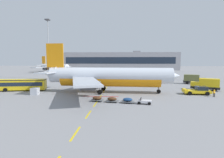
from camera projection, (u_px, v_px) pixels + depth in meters
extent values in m
plane|color=gray|center=(178.00, 86.00, 56.11)|extent=(400.00, 400.00, 0.00)
cube|color=yellow|center=(75.00, 133.00, 19.70)|extent=(0.24, 4.00, 0.01)
cube|color=yellow|center=(88.00, 114.00, 26.66)|extent=(0.24, 4.00, 0.01)
cube|color=yellow|center=(95.00, 104.00, 32.86)|extent=(0.24, 4.00, 0.01)
cube|color=yellow|center=(100.00, 97.00, 39.33)|extent=(0.24, 4.00, 0.01)
cube|color=yellow|center=(104.00, 91.00, 46.28)|extent=(0.24, 4.00, 0.01)
cube|color=yellow|center=(106.00, 88.00, 52.74)|extent=(0.24, 4.00, 0.01)
cube|color=yellow|center=(108.00, 85.00, 58.23)|extent=(0.24, 4.00, 0.01)
cube|color=yellow|center=(110.00, 82.00, 64.75)|extent=(0.24, 4.00, 0.01)
cube|color=yellow|center=(111.00, 81.00, 71.14)|extent=(0.24, 4.00, 0.01)
cube|color=yellow|center=(113.00, 79.00, 78.41)|extent=(0.24, 4.00, 0.01)
cube|color=yellow|center=(113.00, 77.00, 84.18)|extent=(0.24, 4.00, 0.01)
cube|color=yellow|center=(114.00, 76.00, 90.26)|extent=(0.24, 4.00, 0.01)
cube|color=yellow|center=(115.00, 75.00, 96.17)|extent=(0.24, 4.00, 0.01)
cube|color=yellow|center=(115.00, 74.00, 101.92)|extent=(0.24, 4.00, 0.01)
cube|color=#B21414|center=(100.00, 96.00, 39.83)|extent=(8.00, 0.40, 0.01)
cylinder|color=silver|center=(110.00, 75.00, 44.29)|extent=(30.24, 5.16, 3.80)
cylinder|color=orange|center=(110.00, 79.00, 44.40)|extent=(24.63, 4.60, 3.50)
cone|color=silver|center=(173.00, 76.00, 42.55)|extent=(3.66, 3.88, 3.72)
cone|color=silver|center=(49.00, 73.00, 46.07)|extent=(4.34, 3.42, 3.23)
cube|color=#192333|center=(168.00, 73.00, 42.60)|extent=(1.73, 2.92, 0.60)
cube|color=orange|center=(55.00, 55.00, 45.41)|extent=(4.41, 0.56, 6.00)
cube|color=silver|center=(58.00, 71.00, 49.08)|extent=(3.49, 6.54, 0.24)
cube|color=silver|center=(47.00, 73.00, 42.76)|extent=(3.49, 6.54, 0.24)
cube|color=#B7BCC6|center=(100.00, 74.00, 53.20)|extent=(10.79, 17.56, 0.36)
cube|color=#B7BCC6|center=(85.00, 81.00, 36.41)|extent=(9.48, 17.66, 0.36)
cylinder|color=#4C4F54|center=(98.00, 80.00, 50.41)|extent=(3.29, 2.24, 2.10)
cylinder|color=black|center=(103.00, 80.00, 50.22)|extent=(0.20, 1.79, 1.79)
cylinder|color=#4C4F54|center=(88.00, 86.00, 39.54)|extent=(3.29, 2.24, 2.10)
cylinder|color=black|center=(95.00, 86.00, 39.35)|extent=(0.20, 1.79, 1.79)
cylinder|color=gray|center=(159.00, 86.00, 43.17)|extent=(0.28, 0.28, 2.67)
cylinder|color=black|center=(159.00, 91.00, 43.31)|extent=(1.00, 0.32, 0.99)
cylinder|color=gray|center=(104.00, 84.00, 47.35)|extent=(0.28, 0.28, 2.61)
cylinder|color=black|center=(104.00, 88.00, 47.83)|extent=(1.11, 0.40, 1.10)
cylinder|color=black|center=(103.00, 89.00, 47.14)|extent=(1.11, 0.40, 1.10)
cylinder|color=gray|center=(100.00, 86.00, 42.21)|extent=(0.28, 0.28, 2.61)
cylinder|color=black|center=(100.00, 92.00, 42.69)|extent=(1.11, 0.40, 1.10)
cylinder|color=black|center=(100.00, 92.00, 42.00)|extent=(1.11, 0.40, 1.10)
cube|color=yellow|center=(196.00, 91.00, 42.28)|extent=(6.11, 3.05, 0.60)
cube|color=#192333|center=(201.00, 88.00, 42.08)|extent=(2.49, 2.23, 0.90)
cube|color=yellow|center=(185.00, 89.00, 42.53)|extent=(0.80, 2.55, 0.24)
sphere|color=orange|center=(202.00, 86.00, 42.02)|extent=(0.16, 0.16, 0.16)
cylinder|color=black|center=(190.00, 93.00, 41.14)|extent=(0.92, 0.44, 0.90)
cylinder|color=black|center=(186.00, 91.00, 43.90)|extent=(0.92, 0.44, 0.90)
cylinder|color=black|center=(207.00, 94.00, 40.70)|extent=(0.92, 0.44, 0.90)
cylinder|color=black|center=(203.00, 92.00, 43.47)|extent=(0.92, 0.44, 0.90)
cylinder|color=white|center=(54.00, 66.00, 121.99)|extent=(24.36, 17.39, 3.38)
cylinder|color=orange|center=(54.00, 68.00, 122.09)|extent=(20.02, 14.46, 3.11)
cone|color=white|center=(67.00, 67.00, 113.98)|extent=(4.42, 4.48, 3.32)
cone|color=white|center=(43.00, 65.00, 130.34)|extent=(4.70, 4.45, 2.88)
cube|color=#192333|center=(66.00, 66.00, 114.47)|extent=(2.57, 2.91, 0.53)
cube|color=orange|center=(44.00, 60.00, 129.00)|extent=(3.47, 2.40, 5.34)
cube|color=white|center=(47.00, 65.00, 132.02)|extent=(5.49, 6.33, 0.21)
cube|color=white|center=(40.00, 65.00, 127.49)|extent=(5.49, 6.33, 0.21)
cube|color=#B7BCC6|center=(60.00, 67.00, 130.17)|extent=(14.58, 12.67, 0.32)
cube|color=#B7BCC6|center=(41.00, 67.00, 118.14)|extent=(7.71, 15.72, 0.32)
cylinder|color=#4C4F54|center=(57.00, 69.00, 128.26)|extent=(3.41, 3.12, 1.87)
cylinder|color=black|center=(58.00, 69.00, 127.41)|extent=(0.95, 1.39, 1.59)
cylinder|color=#4C4F54|center=(45.00, 69.00, 120.48)|extent=(3.41, 3.12, 1.87)
cylinder|color=black|center=(46.00, 69.00, 119.63)|extent=(0.95, 1.39, 1.59)
cylinder|color=gray|center=(64.00, 70.00, 115.88)|extent=(0.25, 0.25, 2.37)
cylinder|color=black|center=(64.00, 72.00, 116.01)|extent=(0.88, 0.69, 0.88)
cylinder|color=gray|center=(56.00, 69.00, 125.13)|extent=(0.25, 0.25, 2.32)
cylinder|color=black|center=(56.00, 71.00, 125.50)|extent=(0.99, 0.79, 0.98)
cylinder|color=black|center=(55.00, 71.00, 125.00)|extent=(0.99, 0.79, 0.98)
cylinder|color=gray|center=(50.00, 70.00, 121.45)|extent=(0.25, 0.25, 2.32)
cylinder|color=black|center=(50.00, 71.00, 121.81)|extent=(0.99, 0.79, 0.98)
cylinder|color=black|center=(50.00, 71.00, 121.32)|extent=(0.99, 0.79, 0.98)
cube|color=yellow|center=(22.00, 84.00, 47.28)|extent=(12.29, 4.84, 2.70)
cube|color=#192333|center=(22.00, 84.00, 47.26)|extent=(11.35, 4.71, 1.00)
cube|color=black|center=(22.00, 80.00, 47.16)|extent=(12.31, 4.87, 0.20)
cylinder|color=black|center=(40.00, 88.00, 49.19)|extent=(1.04, 0.50, 1.00)
cylinder|color=black|center=(37.00, 89.00, 46.52)|extent=(1.04, 0.50, 1.00)
cylinder|color=black|center=(10.00, 88.00, 48.34)|extent=(1.04, 0.50, 1.00)
cylinder|color=black|center=(5.00, 90.00, 45.67)|extent=(1.04, 0.50, 1.00)
cube|color=black|center=(194.00, 82.00, 60.52)|extent=(7.40, 4.47, 0.60)
cube|color=#606638|center=(202.00, 80.00, 59.56)|extent=(2.98, 2.93, 1.10)
cube|color=#192333|center=(206.00, 79.00, 59.12)|extent=(0.66, 1.84, 0.64)
cube|color=#606638|center=(191.00, 78.00, 60.75)|extent=(5.27, 3.77, 2.10)
cylinder|color=black|center=(201.00, 83.00, 60.81)|extent=(1.00, 0.57, 0.96)
cylinder|color=black|center=(202.00, 83.00, 58.60)|extent=(1.00, 0.57, 0.96)
cylinder|color=black|center=(187.00, 82.00, 62.50)|extent=(1.00, 0.57, 0.96)
cylinder|color=black|center=(187.00, 83.00, 60.29)|extent=(1.00, 0.57, 0.96)
cube|color=black|center=(205.00, 87.00, 48.14)|extent=(7.38, 4.97, 0.60)
cube|color=yellow|center=(195.00, 84.00, 49.10)|extent=(3.10, 3.06, 1.10)
cube|color=#192333|center=(191.00, 83.00, 49.62)|extent=(0.81, 1.79, 0.64)
cube|color=yellow|center=(209.00, 83.00, 47.55)|extent=(5.32, 4.08, 2.10)
cylinder|color=black|center=(195.00, 88.00, 48.13)|extent=(0.99, 0.64, 0.96)
cylinder|color=black|center=(196.00, 87.00, 50.25)|extent=(0.99, 0.64, 0.96)
cylinder|color=black|center=(214.00, 90.00, 46.08)|extent=(0.99, 0.64, 0.96)
cylinder|color=black|center=(214.00, 88.00, 48.20)|extent=(0.99, 0.64, 0.96)
cube|color=silver|center=(144.00, 101.00, 32.96)|extent=(2.79, 1.79, 0.44)
cube|color=black|center=(141.00, 99.00, 33.06)|extent=(0.29, 1.12, 0.56)
cylinder|color=black|center=(150.00, 102.00, 33.45)|extent=(0.58, 0.27, 0.56)
cylinder|color=black|center=(149.00, 104.00, 32.09)|extent=(0.58, 0.27, 0.56)
cylinder|color=black|center=(140.00, 101.00, 33.86)|extent=(0.58, 0.27, 0.56)
cylinder|color=black|center=(139.00, 103.00, 32.51)|extent=(0.58, 0.27, 0.56)
cube|color=slate|center=(128.00, 102.00, 33.68)|extent=(2.61, 1.86, 0.12)
ellipsoid|color=navy|center=(128.00, 100.00, 33.64)|extent=(1.99, 1.47, 0.64)
cylinder|color=black|center=(128.00, 101.00, 34.34)|extent=(0.46, 0.21, 0.44)
cylinder|color=black|center=(127.00, 103.00, 33.03)|extent=(0.46, 0.21, 0.44)
cube|color=slate|center=(112.00, 101.00, 34.36)|extent=(2.61, 1.86, 0.12)
ellipsoid|color=#4C2D19|center=(112.00, 99.00, 34.32)|extent=(1.99, 1.47, 0.64)
cylinder|color=black|center=(113.00, 100.00, 35.02)|extent=(0.46, 0.21, 0.44)
cylinder|color=black|center=(111.00, 102.00, 33.71)|extent=(0.46, 0.21, 0.44)
cube|color=slate|center=(97.00, 100.00, 35.04)|extent=(2.61, 1.86, 0.12)
ellipsoid|color=#4C2D19|center=(97.00, 98.00, 35.00)|extent=(1.99, 1.47, 0.64)
cylinder|color=black|center=(98.00, 99.00, 35.70)|extent=(0.46, 0.21, 0.44)
cylinder|color=black|center=(96.00, 101.00, 34.39)|extent=(0.46, 0.21, 0.44)
cylinder|color=#232328|center=(213.00, 95.00, 39.22)|extent=(0.16, 0.16, 0.85)
cylinder|color=#232328|center=(215.00, 95.00, 39.19)|extent=(0.16, 0.16, 0.85)
cube|color=orange|center=(214.00, 92.00, 39.13)|extent=(0.52, 0.49, 0.64)
cube|color=silver|center=(214.00, 92.00, 39.12)|extent=(0.54, 0.50, 0.06)
sphere|color=#8C664C|center=(214.00, 90.00, 39.08)|extent=(0.23, 0.23, 0.23)
cylinder|color=orange|center=(213.00, 92.00, 38.98)|extent=(0.09, 0.09, 0.57)
cylinder|color=orange|center=(215.00, 91.00, 39.26)|extent=(0.09, 0.09, 0.57)
cube|color=#B7BCC6|center=(35.00, 91.00, 41.66)|extent=(1.64, 1.60, 1.60)
cube|color=silver|center=(35.00, 91.00, 41.66)|extent=(1.62, 0.08, 1.36)
cylinder|color=slate|center=(50.00, 78.00, 77.36)|extent=(0.70, 0.70, 0.60)
cylinder|color=#9EA0A5|center=(49.00, 50.00, 76.12)|extent=(0.36, 0.36, 24.56)
cube|color=#3F3F44|center=(47.00, 20.00, 74.82)|extent=(1.80, 1.80, 0.50)
cube|color=gray|center=(120.00, 61.00, 155.53)|extent=(95.13, 25.27, 14.37)
cube|color=#192333|center=(120.00, 60.00, 142.87)|extent=(87.52, 0.12, 5.17)
cube|color=gray|center=(137.00, 52.00, 153.69)|extent=(6.00, 5.00, 1.60)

